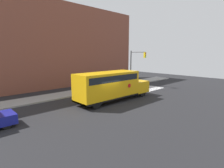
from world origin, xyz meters
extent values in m
plane|color=black|center=(0.00, 0.00, 0.00)|extent=(60.00, 60.00, 0.00)
cube|color=gray|center=(0.00, 6.50, 0.07)|extent=(44.00, 3.00, 0.15)
cube|color=brown|center=(0.00, 13.00, 6.33)|extent=(32.00, 4.00, 12.65)
cube|color=white|center=(8.46, 2.00, 0.00)|extent=(0.50, 3.20, 0.01)
cube|color=white|center=(9.16, 2.00, 0.00)|extent=(0.50, 3.20, 0.01)
cube|color=white|center=(9.86, 2.00, 0.00)|extent=(0.50, 3.20, 0.01)
cube|color=white|center=(10.56, 2.00, 0.00)|extent=(0.50, 3.20, 0.01)
cube|color=white|center=(11.26, 2.00, 0.00)|extent=(0.50, 3.20, 0.01)
cube|color=white|center=(11.96, 2.00, 0.00)|extent=(0.50, 3.20, 0.01)
cube|color=#EAA80F|center=(0.68, 0.50, 1.82)|extent=(7.27, 2.50, 2.73)
cube|color=#EAA80F|center=(5.41, 0.50, 1.13)|extent=(2.19, 2.50, 1.36)
cube|color=black|center=(0.68, 0.50, 0.53)|extent=(7.27, 2.54, 0.16)
cube|color=black|center=(0.68, 0.50, 2.63)|extent=(6.68, 2.53, 0.64)
cylinder|color=red|center=(2.68, -0.79, 1.68)|extent=(0.44, 0.02, 0.44)
cylinder|color=black|center=(5.30, 1.58, 0.50)|extent=(1.00, 0.30, 1.00)
cylinder|color=black|center=(5.30, -0.58, 0.50)|extent=(1.00, 0.30, 1.00)
cylinder|color=black|center=(-1.75, 1.58, 0.50)|extent=(1.00, 0.30, 1.00)
cylinder|color=black|center=(-1.75, -0.58, 0.50)|extent=(1.00, 0.30, 1.00)
cylinder|color=black|center=(-8.99, 1.69, 0.32)|extent=(0.64, 0.22, 0.64)
cylinder|color=black|center=(-8.99, 0.11, 0.32)|extent=(0.64, 0.22, 0.64)
cylinder|color=#38383A|center=(8.13, 5.40, 1.24)|extent=(0.07, 0.07, 2.48)
cylinder|color=red|center=(8.13, 5.35, 2.45)|extent=(0.67, 0.03, 0.67)
cylinder|color=#38383A|center=(10.26, 5.49, 2.81)|extent=(0.16, 0.16, 5.62)
cylinder|color=#38383A|center=(10.26, 4.09, 5.37)|extent=(0.10, 2.80, 0.10)
cube|color=yellow|center=(10.26, 2.79, 4.92)|extent=(0.28, 0.28, 0.80)
cylinder|color=red|center=(10.26, 2.64, 5.18)|extent=(0.18, 0.02, 0.18)
cylinder|color=#EAB214|center=(10.26, 2.64, 4.92)|extent=(0.18, 0.02, 0.18)
cylinder|color=green|center=(10.26, 2.64, 4.66)|extent=(0.18, 0.02, 0.18)
camera|label=1|loc=(-11.53, -13.00, 5.04)|focal=28.00mm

